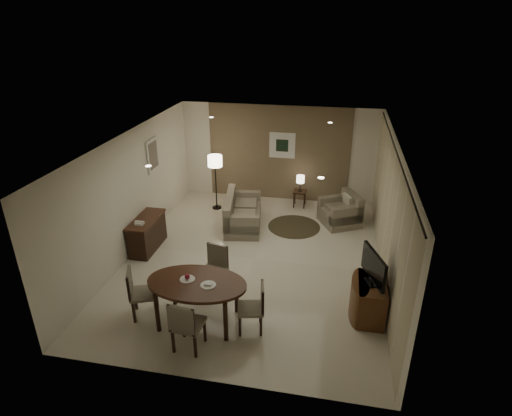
% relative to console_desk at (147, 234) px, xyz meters
% --- Properties ---
extents(room_shell, '(5.50, 7.00, 2.70)m').
position_rel_console_desk_xyz_m(room_shell, '(2.49, 0.40, 0.98)').
color(room_shell, beige).
rests_on(room_shell, ground).
extents(taupe_accent, '(3.96, 0.03, 2.70)m').
position_rel_console_desk_xyz_m(taupe_accent, '(2.49, 3.48, 0.98)').
color(taupe_accent, '#736447').
rests_on(taupe_accent, wall_back).
extents(curtain_wall, '(0.08, 6.70, 2.58)m').
position_rel_console_desk_xyz_m(curtain_wall, '(5.17, 0.00, 0.95)').
color(curtain_wall, beige).
rests_on(curtain_wall, wall_right).
extents(curtain_rod, '(0.03, 6.80, 0.03)m').
position_rel_console_desk_xyz_m(curtain_rod, '(5.17, 0.00, 2.27)').
color(curtain_rod, black).
rests_on(curtain_rod, wall_right).
extents(art_back_frame, '(0.72, 0.03, 0.72)m').
position_rel_console_desk_xyz_m(art_back_frame, '(2.59, 3.46, 1.23)').
color(art_back_frame, silver).
rests_on(art_back_frame, wall_back).
extents(art_back_canvas, '(0.34, 0.01, 0.34)m').
position_rel_console_desk_xyz_m(art_back_canvas, '(2.59, 3.44, 1.23)').
color(art_back_canvas, black).
rests_on(art_back_canvas, wall_back).
extents(art_left_frame, '(0.03, 0.60, 0.80)m').
position_rel_console_desk_xyz_m(art_left_frame, '(-0.23, 1.20, 1.48)').
color(art_left_frame, silver).
rests_on(art_left_frame, wall_left).
extents(art_left_canvas, '(0.01, 0.46, 0.64)m').
position_rel_console_desk_xyz_m(art_left_canvas, '(-0.21, 1.20, 1.48)').
color(art_left_canvas, gray).
rests_on(art_left_canvas, wall_left).
extents(downlight_nl, '(0.10, 0.10, 0.01)m').
position_rel_console_desk_xyz_m(downlight_nl, '(1.09, -1.80, 2.31)').
color(downlight_nl, white).
rests_on(downlight_nl, ceiling).
extents(downlight_nr, '(0.10, 0.10, 0.01)m').
position_rel_console_desk_xyz_m(downlight_nr, '(3.89, -1.80, 2.31)').
color(downlight_nr, white).
rests_on(downlight_nr, ceiling).
extents(downlight_fl, '(0.10, 0.10, 0.01)m').
position_rel_console_desk_xyz_m(downlight_fl, '(1.09, 1.80, 2.31)').
color(downlight_fl, white).
rests_on(downlight_fl, ceiling).
extents(downlight_fr, '(0.10, 0.10, 0.01)m').
position_rel_console_desk_xyz_m(downlight_fr, '(3.89, 1.80, 2.31)').
color(downlight_fr, white).
rests_on(downlight_fr, ceiling).
extents(console_desk, '(0.48, 1.20, 0.75)m').
position_rel_console_desk_xyz_m(console_desk, '(0.00, 0.00, 0.00)').
color(console_desk, '#472316').
rests_on(console_desk, floor).
extents(telephone, '(0.20, 0.14, 0.09)m').
position_rel_console_desk_xyz_m(telephone, '(0.00, -0.30, 0.43)').
color(telephone, white).
rests_on(telephone, console_desk).
extents(tv_cabinet, '(0.48, 0.90, 0.70)m').
position_rel_console_desk_xyz_m(tv_cabinet, '(4.89, -1.50, -0.03)').
color(tv_cabinet, brown).
rests_on(tv_cabinet, floor).
extents(flat_tv, '(0.36, 0.85, 0.60)m').
position_rel_console_desk_xyz_m(flat_tv, '(4.87, -1.50, 0.65)').
color(flat_tv, black).
rests_on(flat_tv, tv_cabinet).
extents(dining_table, '(1.73, 1.08, 0.81)m').
position_rel_console_desk_xyz_m(dining_table, '(1.94, -2.23, 0.03)').
color(dining_table, '#472316').
rests_on(dining_table, floor).
extents(chair_near, '(0.50, 0.50, 0.95)m').
position_rel_console_desk_xyz_m(chair_near, '(1.99, -2.87, 0.10)').
color(chair_near, gray).
rests_on(chair_near, floor).
extents(chair_far, '(0.55, 0.55, 0.95)m').
position_rel_console_desk_xyz_m(chair_far, '(1.96, -1.36, 0.10)').
color(chair_far, gray).
rests_on(chair_far, floor).
extents(chair_left, '(0.59, 0.59, 0.94)m').
position_rel_console_desk_xyz_m(chair_left, '(0.96, -2.24, 0.10)').
color(chair_left, gray).
rests_on(chair_left, floor).
extents(chair_right, '(0.51, 0.51, 0.88)m').
position_rel_console_desk_xyz_m(chair_right, '(2.88, -2.26, 0.06)').
color(chair_right, gray).
rests_on(chair_right, floor).
extents(plate_a, '(0.26, 0.26, 0.02)m').
position_rel_console_desk_xyz_m(plate_a, '(1.76, -2.18, 0.44)').
color(plate_a, white).
rests_on(plate_a, dining_table).
extents(plate_b, '(0.26, 0.26, 0.02)m').
position_rel_console_desk_xyz_m(plate_b, '(2.16, -2.28, 0.44)').
color(plate_b, white).
rests_on(plate_b, dining_table).
extents(fruit_apple, '(0.09, 0.09, 0.09)m').
position_rel_console_desk_xyz_m(fruit_apple, '(1.76, -2.18, 0.50)').
color(fruit_apple, maroon).
rests_on(fruit_apple, plate_a).
extents(napkin, '(0.12, 0.08, 0.03)m').
position_rel_console_desk_xyz_m(napkin, '(2.16, -2.28, 0.47)').
color(napkin, white).
rests_on(napkin, plate_b).
extents(round_rug, '(1.32, 1.32, 0.01)m').
position_rel_console_desk_xyz_m(round_rug, '(3.18, 1.72, -0.37)').
color(round_rug, '#473D27').
rests_on(round_rug, floor).
extents(sofa, '(1.82, 1.12, 0.80)m').
position_rel_console_desk_xyz_m(sofa, '(1.89, 1.55, 0.03)').
color(sofa, gray).
rests_on(sofa, floor).
extents(armchair, '(1.18, 1.20, 0.80)m').
position_rel_console_desk_xyz_m(armchair, '(4.29, 2.12, 0.03)').
color(armchair, gray).
rests_on(armchair, floor).
extents(side_table, '(0.36, 0.36, 0.46)m').
position_rel_console_desk_xyz_m(side_table, '(3.18, 3.02, -0.15)').
color(side_table, black).
rests_on(side_table, floor).
extents(table_lamp, '(0.22, 0.22, 0.50)m').
position_rel_console_desk_xyz_m(table_lamp, '(3.18, 3.02, 0.33)').
color(table_lamp, '#FFEAC1').
rests_on(table_lamp, side_table).
extents(floor_lamp, '(0.38, 0.38, 1.52)m').
position_rel_console_desk_xyz_m(floor_lamp, '(0.94, 2.44, 0.38)').
color(floor_lamp, '#FFE5B7').
rests_on(floor_lamp, floor).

